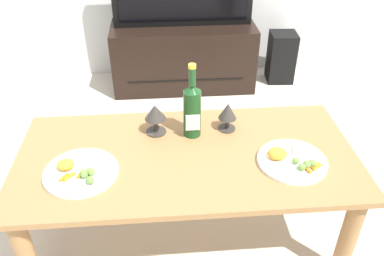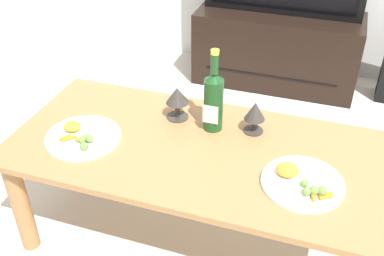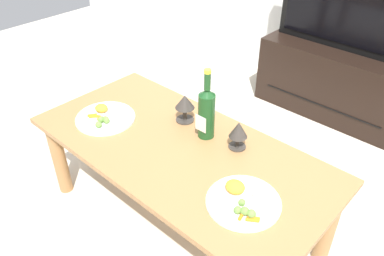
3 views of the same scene
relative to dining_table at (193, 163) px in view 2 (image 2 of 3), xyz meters
The scene contains 8 objects.
ground_plane 0.39m from the dining_table, ahead, with size 6.40×6.40×0.00m, color beige.
dining_table is the anchor object (origin of this frame).
tv_stand 1.48m from the dining_table, 86.95° to the left, with size 1.02×0.41×0.47m.
wine_bottle 0.25m from the dining_table, 76.40° to the left, with size 0.07×0.08×0.33m.
goblet_left 0.27m from the dining_table, 126.34° to the left, with size 0.09×0.09×0.14m.
goblet_right 0.30m from the dining_table, 41.23° to the left, with size 0.08×0.08×0.13m.
dinner_plate_left 0.43m from the dining_table, 168.02° to the right, with size 0.28×0.28×0.05m.
dinner_plate_right 0.42m from the dining_table, 12.07° to the right, with size 0.27×0.27×0.05m.
Camera 2 is at (0.42, -1.27, 1.46)m, focal length 42.46 mm.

